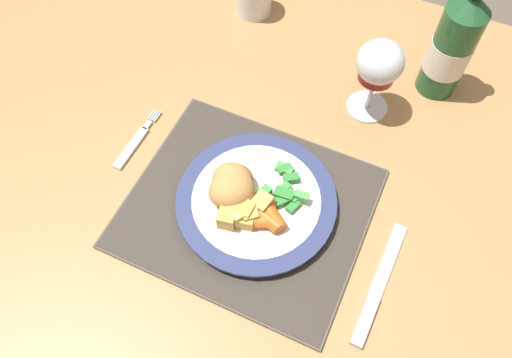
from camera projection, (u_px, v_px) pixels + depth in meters
The scene contains 12 objects.
ground_plane at pixel (257, 308), 1.41m from camera, with size 6.00×6.00×0.00m, color brown.
dining_table at pixel (257, 194), 0.84m from camera, with size 1.50×0.97×0.74m.
placemat at pixel (248, 208), 0.73m from camera, with size 0.34×0.30×0.01m.
dinner_plate at pixel (256, 202), 0.72m from camera, with size 0.23×0.23×0.02m.
breaded_croquettes at pixel (233, 186), 0.70m from camera, with size 0.09×0.09×0.05m.
green_beans_pile at pixel (285, 189), 0.72m from camera, with size 0.07×0.08×0.02m.
glazed_carrots at pixel (267, 218), 0.69m from camera, with size 0.06×0.05×0.02m.
fork at pixel (135, 143), 0.79m from camera, with size 0.02×0.12×0.01m.
table_knife at pixel (376, 293), 0.67m from camera, with size 0.02×0.19×0.01m.
wine_glass at pixel (379, 66), 0.75m from camera, with size 0.07×0.07×0.14m.
bottle at pixel (453, 45), 0.78m from camera, with size 0.07×0.07×0.25m.
roast_potatoes at pixel (244, 213), 0.69m from camera, with size 0.06×0.07×0.03m.
Camera 1 is at (0.17, -0.37, 1.40)m, focal length 35.00 mm.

